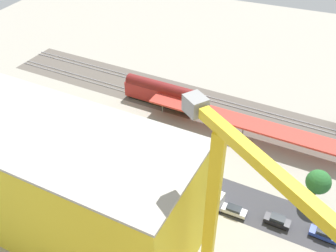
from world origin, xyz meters
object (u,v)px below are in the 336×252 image
object	(u,v)px
parked_car_6	(89,164)
street_tree_0	(128,128)
street_tree_3	(318,182)
street_tree_1	(153,132)
parked_car_2	(234,211)
box_truck_0	(198,193)
platform_canopy_near	(244,122)
parked_car_5	(122,175)
parked_car_1	(277,221)
parked_car_3	(194,196)
construction_building	(64,187)
parked_car_0	(324,234)
parked_car_4	(160,186)
freight_coach_far	(160,93)
tower_crane	(229,223)
traffic_light	(80,119)
street_tree_2	(32,100)

from	to	relation	value
parked_car_6	street_tree_0	bearing A→B (deg)	-118.36
street_tree_3	street_tree_1	bearing A→B (deg)	-1.77
parked_car_2	box_truck_0	bearing A→B (deg)	-6.16
street_tree_0	parked_car_6	bearing A→B (deg)	61.64
platform_canopy_near	parked_car_5	world-z (taller)	platform_canopy_near
parked_car_1	street_tree_3	xyz separation A→B (m)	(-5.19, -7.92, 4.14)
parked_car_3	construction_building	size ratio (longest dim) A/B	0.11
parked_car_6	parked_car_1	bearing A→B (deg)	-179.41
parked_car_1	construction_building	world-z (taller)	construction_building
parked_car_0	parked_car_1	xyz separation A→B (m)	(7.73, 0.26, 0.05)
parked_car_1	street_tree_1	xyz separation A→B (m)	(27.68, -8.94, 4.59)
parked_car_3	parked_car_5	world-z (taller)	parked_car_3
parked_car_0	street_tree_0	size ratio (longest dim) A/B	0.56
parked_car_5	parked_car_6	world-z (taller)	parked_car_6
parked_car_1	street_tree_0	size ratio (longest dim) A/B	0.53
parked_car_1	parked_car_4	world-z (taller)	parked_car_1
parked_car_0	parked_car_6	distance (m)	45.69
parked_car_1	street_tree_1	distance (m)	29.45
street_tree_1	construction_building	bearing A→B (deg)	79.71
freight_coach_far	parked_car_6	distance (m)	27.33
parked_car_5	construction_building	world-z (taller)	construction_building
parked_car_4	tower_crane	size ratio (longest dim) A/B	0.14
parked_car_4	box_truck_0	size ratio (longest dim) A/B	0.45
parked_car_0	construction_building	distance (m)	43.59
parked_car_2	street_tree_0	bearing A→B (deg)	-19.05
box_truck_0	traffic_light	size ratio (longest dim) A/B	1.52
box_truck_0	street_tree_2	world-z (taller)	street_tree_2
freight_coach_far	parked_car_0	size ratio (longest dim) A/B	3.97
parked_car_1	street_tree_3	bearing A→B (deg)	-123.25
street_tree_0	street_tree_2	xyz separation A→B (m)	(24.68, -0.21, 0.51)
platform_canopy_near	parked_car_1	size ratio (longest dim) A/B	9.88
parked_car_0	tower_crane	xyz separation A→B (m)	(12.97, 19.38, 19.10)
parked_car_0	street_tree_0	distance (m)	42.07
parked_car_1	traffic_light	bearing A→B (deg)	-10.21
parked_car_0	street_tree_1	distance (m)	36.76
traffic_light	parked_car_4	bearing A→B (deg)	159.63
parked_car_6	street_tree_0	world-z (taller)	street_tree_0
street_tree_1	street_tree_2	bearing A→B (deg)	0.98
parked_car_3	street_tree_1	distance (m)	16.17
parked_car_2	traffic_light	size ratio (longest dim) A/B	0.71
parked_car_1	street_tree_2	world-z (taller)	street_tree_2
parked_car_1	traffic_light	world-z (taller)	traffic_light
street_tree_0	street_tree_1	bearing A→B (deg)	-172.55
parked_car_3	parked_car_6	xyz separation A→B (m)	(22.75, 0.15, 0.06)
street_tree_2	street_tree_3	xyz separation A→B (m)	(-63.18, 0.50, -1.04)
parked_car_0	street_tree_3	distance (m)	9.09
parked_car_1	platform_canopy_near	bearing A→B (deg)	-61.98
tower_crane	street_tree_2	xyz separation A→B (m)	(52.75, -27.54, -13.87)
parked_car_1	traffic_light	xyz separation A→B (m)	(45.09, -8.12, 3.62)
parked_car_5	platform_canopy_near	bearing A→B (deg)	-130.17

